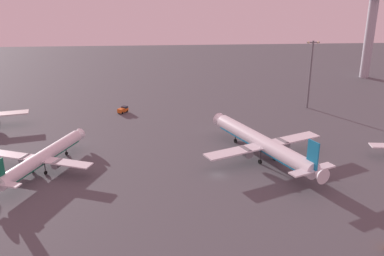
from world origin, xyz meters
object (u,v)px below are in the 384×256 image
at_px(airplane_terminal_side, 42,158).
at_px(apron_light_east, 311,70).
at_px(control_tower, 371,23).
at_px(cargo_loader, 123,110).
at_px(airplane_taxiway_distant, 263,144).

xyz_separation_m(airplane_terminal_side, apron_light_east, (86.29, 49.52, 10.98)).
distance_m(control_tower, cargo_loader, 126.58).
height_order(control_tower, airplane_taxiway_distant, control_tower).
xyz_separation_m(control_tower, apron_light_east, (-44.14, -47.92, -11.76)).
bearing_deg(control_tower, apron_light_east, -132.65).
distance_m(cargo_loader, apron_light_east, 70.93).
bearing_deg(airplane_taxiway_distant, control_tower, 28.64).
bearing_deg(airplane_taxiway_distant, cargo_loader, 109.33).
distance_m(airplane_terminal_side, airplane_taxiway_distant, 58.80).
bearing_deg(control_tower, cargo_loader, -156.50).
bearing_deg(airplane_terminal_side, control_tower, 58.11).
distance_m(control_tower, apron_light_east, 66.20).
distance_m(airplane_taxiway_distant, apron_light_east, 54.65).
xyz_separation_m(control_tower, airplane_terminal_side, (-130.43, -97.43, -22.74)).
bearing_deg(apron_light_east, control_tower, 47.35).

